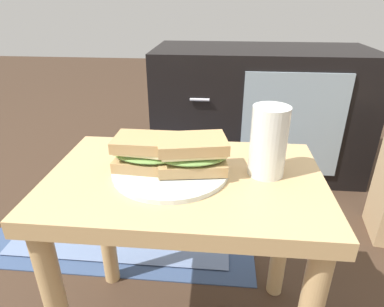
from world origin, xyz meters
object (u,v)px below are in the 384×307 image
(tv_cabinet, at_px, (258,111))
(sandwich_back, at_px, (192,154))
(sandwich_front, at_px, (148,152))
(plate, at_px, (171,170))
(beer_glass, at_px, (268,143))

(tv_cabinet, xyz_separation_m, sandwich_back, (-0.23, -0.94, 0.22))
(sandwich_front, bearing_deg, sandwich_back, -2.08)
(plate, relative_size, sandwich_front, 1.60)
(sandwich_front, relative_size, beer_glass, 1.05)
(plate, height_order, sandwich_front, sandwich_front)
(tv_cabinet, xyz_separation_m, sandwich_front, (-0.32, -0.94, 0.21))
(tv_cabinet, relative_size, plate, 4.02)
(tv_cabinet, relative_size, beer_glass, 6.73)
(plate, bearing_deg, sandwich_back, -2.08)
(beer_glass, bearing_deg, tv_cabinet, 85.02)
(tv_cabinet, bearing_deg, sandwich_front, -108.83)
(plate, distance_m, sandwich_front, 0.06)
(sandwich_front, xyz_separation_m, beer_glass, (0.24, 0.01, 0.03))
(tv_cabinet, height_order, sandwich_back, tv_cabinet)
(plate, xyz_separation_m, beer_glass, (0.19, 0.01, 0.06))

